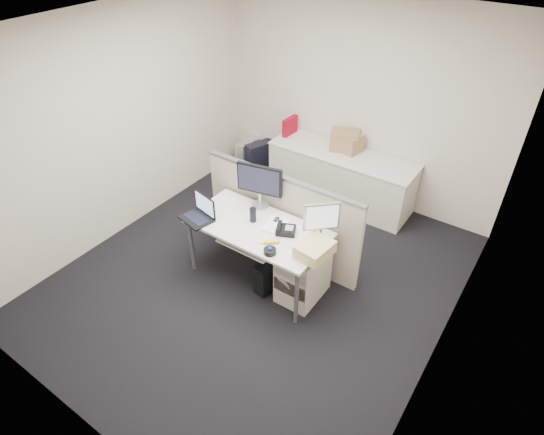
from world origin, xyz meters
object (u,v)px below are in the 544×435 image
Objects in this scene: desk at (258,231)px; desk_phone at (286,230)px; monitor_main at (260,186)px; laptop at (195,210)px.

desk_phone is at bearing 14.93° from desk.
monitor_main reaches higher than desk.
desk is at bearing -69.71° from monitor_main.
monitor_main is at bearing 122.46° from desk.
desk is 0.33m from desk_phone.
desk_phone is (0.92, 0.36, -0.10)m from laptop.
desk_phone reaches higher than desk.
laptop is at bearing 176.72° from desk_phone.
desk_phone is (0.50, -0.24, -0.23)m from monitor_main.
monitor_main reaches higher than laptop.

